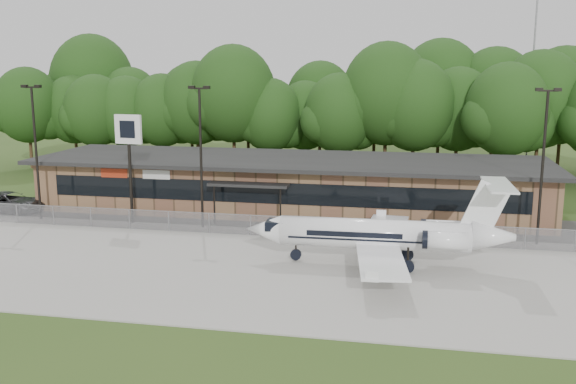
% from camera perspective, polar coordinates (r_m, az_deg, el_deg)
% --- Properties ---
extents(ground, '(160.00, 160.00, 0.00)m').
position_cam_1_polar(ground, '(30.66, -8.77, -11.11)').
color(ground, '#304C1B').
rests_on(ground, ground).
extents(apron, '(64.00, 18.00, 0.08)m').
position_cam_1_polar(apron, '(37.80, -4.57, -6.64)').
color(apron, '#9E9B93').
rests_on(apron, ground).
extents(parking_lot, '(50.00, 9.00, 0.06)m').
position_cam_1_polar(parking_lot, '(48.54, -0.83, -2.63)').
color(parking_lot, '#383835').
rests_on(parking_lot, ground).
extents(terminal, '(41.00, 11.65, 4.30)m').
position_cam_1_polar(terminal, '(52.35, 0.19, 0.78)').
color(terminal, olive).
rests_on(terminal, ground).
extents(fence, '(46.00, 0.04, 1.52)m').
position_cam_1_polar(fence, '(44.11, -2.08, -3.04)').
color(fence, gray).
rests_on(fence, ground).
extents(treeline, '(72.00, 12.00, 15.00)m').
position_cam_1_polar(treeline, '(69.44, 3.15, 7.71)').
color(treeline, '#1C3C13').
rests_on(treeline, ground).
extents(radio_mast, '(0.20, 0.20, 25.00)m').
position_cam_1_polar(radio_mast, '(75.54, 20.97, 11.07)').
color(radio_mast, gray).
rests_on(radio_mast, ground).
extents(light_pole_left, '(1.55, 0.30, 10.23)m').
position_cam_1_polar(light_pole_left, '(51.72, -21.54, 4.14)').
color(light_pole_left, black).
rests_on(light_pole_left, ground).
extents(light_pole_mid, '(1.55, 0.30, 10.23)m').
position_cam_1_polar(light_pole_mid, '(45.98, -7.77, 4.04)').
color(light_pole_mid, black).
rests_on(light_pole_mid, ground).
extents(light_pole_right, '(1.55, 0.30, 10.23)m').
position_cam_1_polar(light_pole_right, '(44.15, 21.75, 3.07)').
color(light_pole_right, black).
rests_on(light_pole_right, ground).
extents(business_jet, '(15.62, 13.89, 5.27)m').
position_cam_1_polar(business_jet, '(37.74, 8.50, -3.84)').
color(business_jet, white).
rests_on(business_jet, ground).
extents(suv, '(6.02, 3.13, 1.62)m').
position_cam_1_polar(suv, '(56.29, -23.54, -0.84)').
color(suv, '#2C2D2F').
rests_on(suv, ground).
extents(pole_sign, '(2.14, 0.52, 8.12)m').
position_cam_1_polar(pole_sign, '(48.35, -13.98, 4.44)').
color(pole_sign, black).
rests_on(pole_sign, ground).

